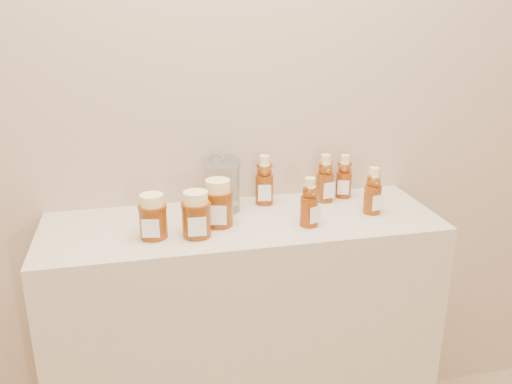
{
  "coord_description": "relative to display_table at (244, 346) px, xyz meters",
  "views": [
    {
      "loc": [
        -0.29,
        0.06,
        1.53
      ],
      "look_at": [
        0.03,
        1.52,
        1.0
      ],
      "focal_mm": 38.0,
      "sensor_mm": 36.0,
      "label": 1
    }
  ],
  "objects": [
    {
      "name": "bear_bottle_back_left",
      "position": [
        0.1,
        0.13,
        0.54
      ],
      "size": [
        0.07,
        0.07,
        0.18
      ],
      "primitive_type": null,
      "rotation": [
        0.0,
        0.0,
        -0.2
      ],
      "color": "#652707",
      "rests_on": "display_table"
    },
    {
      "name": "honey_jar_left",
      "position": [
        -0.27,
        -0.06,
        0.51
      ],
      "size": [
        0.1,
        0.1,
        0.13
      ],
      "primitive_type": null,
      "rotation": [
        0.0,
        0.0,
        -0.23
      ],
      "color": "#652707",
      "rests_on": "display_table"
    },
    {
      "name": "bear_bottle_back_right",
      "position": [
        0.37,
        0.13,
        0.53
      ],
      "size": [
        0.07,
        0.07,
        0.17
      ],
      "primitive_type": null,
      "rotation": [
        0.0,
        0.0,
        -0.4
      ],
      "color": "#652707",
      "rests_on": "display_table"
    },
    {
      "name": "honey_jar_back",
      "position": [
        -0.08,
        -0.02,
        0.52
      ],
      "size": [
        0.11,
        0.11,
        0.14
      ],
      "primitive_type": null,
      "rotation": [
        0.0,
        0.0,
        -0.23
      ],
      "color": "#652707",
      "rests_on": "display_table"
    },
    {
      "name": "bear_bottle_back_mid",
      "position": [
        0.3,
        0.11,
        0.54
      ],
      "size": [
        0.07,
        0.07,
        0.18
      ],
      "primitive_type": null,
      "rotation": [
        0.0,
        0.0,
        0.18
      ],
      "color": "#652707",
      "rests_on": "display_table"
    },
    {
      "name": "bear_bottle_front_right",
      "position": [
        0.41,
        -0.03,
        0.53
      ],
      "size": [
        0.07,
        0.07,
        0.17
      ],
      "primitive_type": null,
      "rotation": [
        0.0,
        0.0,
        0.21
      ],
      "color": "#652707",
      "rests_on": "display_table"
    },
    {
      "name": "wall_back",
      "position": [
        0.0,
        0.2,
        0.9
      ],
      "size": [
        3.5,
        0.02,
        2.7
      ],
      "primitive_type": "cube",
      "color": "tan",
      "rests_on": "ground"
    },
    {
      "name": "bear_bottle_front_left",
      "position": [
        0.18,
        -0.08,
        0.53
      ],
      "size": [
        0.07,
        0.07,
        0.17
      ],
      "primitive_type": null,
      "rotation": [
        0.0,
        0.0,
        0.4
      ],
      "color": "#652707",
      "rests_on": "display_table"
    },
    {
      "name": "glass_canister",
      "position": [
        -0.05,
        0.1,
        0.54
      ],
      "size": [
        0.15,
        0.15,
        0.18
      ],
      "primitive_type": null,
      "rotation": [
        0.0,
        0.0,
        -0.35
      ],
      "color": "white",
      "rests_on": "display_table"
    },
    {
      "name": "honey_jar_front",
      "position": [
        -0.15,
        -0.08,
        0.52
      ],
      "size": [
        0.09,
        0.09,
        0.13
      ],
      "primitive_type": null,
      "rotation": [
        0.0,
        0.0,
        -0.06
      ],
      "color": "#652707",
      "rests_on": "display_table"
    },
    {
      "name": "display_table",
      "position": [
        0.0,
        0.0,
        0.0
      ],
      "size": [
        1.2,
        0.4,
        0.9
      ],
      "primitive_type": "cube",
      "color": "#C0AD8C",
      "rests_on": "ground"
    }
  ]
}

